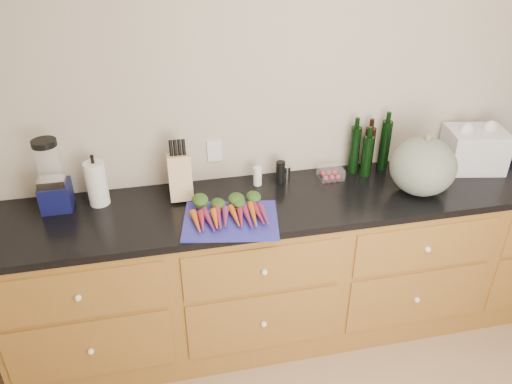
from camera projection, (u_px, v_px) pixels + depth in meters
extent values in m
cube|color=#BEB29D|center=(317.00, 111.00, 2.84)|extent=(4.10, 0.05, 2.60)
cube|color=brown|center=(325.00, 263.00, 3.00)|extent=(3.60, 0.60, 0.90)
cube|color=brown|center=(78.00, 296.00, 2.36)|extent=(0.82, 0.01, 0.28)
sphere|color=white|center=(78.00, 298.00, 2.34)|extent=(0.03, 0.03, 0.03)
cube|color=brown|center=(91.00, 349.00, 2.54)|extent=(0.82, 0.01, 0.38)
sphere|color=white|center=(91.00, 352.00, 2.53)|extent=(0.03, 0.03, 0.03)
cube|color=brown|center=(264.00, 270.00, 2.52)|extent=(0.82, 0.01, 0.28)
sphere|color=white|center=(264.00, 272.00, 2.51)|extent=(0.03, 0.03, 0.03)
cube|color=brown|center=(263.00, 322.00, 2.70)|extent=(0.82, 0.01, 0.38)
sphere|color=white|center=(264.00, 324.00, 2.69)|extent=(0.03, 0.03, 0.03)
cube|color=brown|center=(426.00, 248.00, 2.68)|extent=(0.82, 0.01, 0.28)
sphere|color=white|center=(428.00, 249.00, 2.67)|extent=(0.03, 0.03, 0.03)
cube|color=brown|center=(416.00, 298.00, 2.87)|extent=(0.82, 0.01, 0.38)
sphere|color=white|center=(417.00, 300.00, 2.85)|extent=(0.03, 0.03, 0.03)
cube|color=black|center=(331.00, 196.00, 2.76)|extent=(3.64, 0.62, 0.04)
cube|color=#28289C|center=(231.00, 220.00, 2.50)|extent=(0.53, 0.43, 0.01)
cone|color=#D25C18|center=(197.00, 222.00, 2.44)|extent=(0.04, 0.18, 0.04)
cone|color=maroon|center=(203.00, 222.00, 2.45)|extent=(0.04, 0.18, 0.04)
cone|color=#792555|center=(208.00, 221.00, 2.46)|extent=(0.04, 0.18, 0.04)
cone|color=#D25C18|center=(214.00, 220.00, 2.46)|extent=(0.04, 0.18, 0.04)
cone|color=maroon|center=(220.00, 219.00, 2.47)|extent=(0.04, 0.18, 0.04)
cone|color=#792555|center=(226.00, 219.00, 2.47)|extent=(0.04, 0.18, 0.04)
ellipsoid|color=#1F4416|center=(208.00, 205.00, 2.57)|extent=(0.18, 0.11, 0.05)
cone|color=#D25C18|center=(237.00, 218.00, 2.48)|extent=(0.04, 0.18, 0.04)
cone|color=maroon|center=(242.00, 217.00, 2.49)|extent=(0.04, 0.18, 0.04)
cone|color=#792555|center=(248.00, 216.00, 2.49)|extent=(0.04, 0.18, 0.04)
cone|color=#D25C18|center=(253.00, 216.00, 2.50)|extent=(0.04, 0.18, 0.04)
cone|color=maroon|center=(259.00, 215.00, 2.50)|extent=(0.04, 0.18, 0.04)
cone|color=#792555|center=(265.00, 214.00, 2.51)|extent=(0.04, 0.18, 0.04)
ellipsoid|color=#1F4416|center=(245.00, 201.00, 2.60)|extent=(0.18, 0.11, 0.05)
ellipsoid|color=#566453|center=(423.00, 166.00, 2.68)|extent=(0.35, 0.35, 0.32)
cube|color=#0D1040|center=(56.00, 196.00, 2.58)|extent=(0.15, 0.15, 0.14)
cube|color=silver|center=(52.00, 183.00, 2.51)|extent=(0.13, 0.09, 0.04)
cylinder|color=white|center=(49.00, 164.00, 2.49)|extent=(0.12, 0.12, 0.20)
cylinder|color=black|center=(44.00, 143.00, 2.43)|extent=(0.12, 0.12, 0.03)
cylinder|color=white|center=(97.00, 184.00, 2.60)|extent=(0.11, 0.11, 0.24)
cube|color=tan|center=(180.00, 177.00, 2.66)|extent=(0.12, 0.12, 0.24)
cylinder|color=white|center=(258.00, 176.00, 2.80)|extent=(0.05, 0.05, 0.11)
cylinder|color=black|center=(280.00, 172.00, 2.82)|extent=(0.05, 0.05, 0.13)
cylinder|color=silver|center=(287.00, 174.00, 2.84)|extent=(0.04, 0.04, 0.10)
cube|color=white|center=(331.00, 173.00, 2.89)|extent=(0.14, 0.11, 0.06)
cylinder|color=black|center=(354.00, 150.00, 2.90)|extent=(0.06, 0.06, 0.28)
cylinder|color=black|center=(369.00, 149.00, 2.93)|extent=(0.06, 0.06, 0.26)
cylinder|color=black|center=(385.00, 145.00, 2.93)|extent=(0.06, 0.06, 0.30)
cylinder|color=black|center=(367.00, 156.00, 2.87)|extent=(0.06, 0.06, 0.24)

